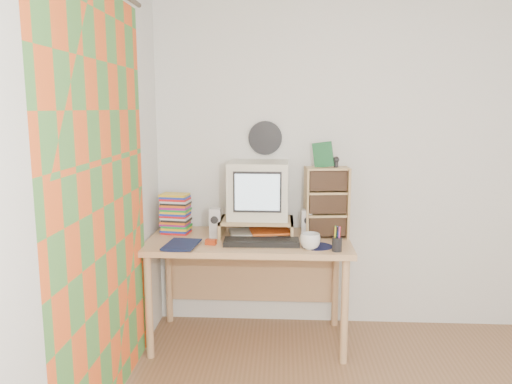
# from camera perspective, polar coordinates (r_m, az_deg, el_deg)

# --- Properties ---
(back_wall) EXTENTS (3.50, 0.00, 3.50)m
(back_wall) POSITION_cam_1_polar(r_m,az_deg,el_deg) (3.83, 15.13, 3.27)
(back_wall) COLOR silver
(back_wall) RESTS_ON floor
(left_wall) EXTENTS (0.00, 3.50, 3.50)m
(left_wall) POSITION_cam_1_polar(r_m,az_deg,el_deg) (2.23, -22.32, -1.46)
(left_wall) COLOR silver
(left_wall) RESTS_ON floor
(curtain) EXTENTS (0.00, 2.20, 2.20)m
(curtain) POSITION_cam_1_polar(r_m,az_deg,el_deg) (2.67, -17.01, -1.63)
(curtain) COLOR #F15C22
(curtain) RESTS_ON left_wall
(wall_disc) EXTENTS (0.25, 0.02, 0.25)m
(wall_disc) POSITION_cam_1_polar(r_m,az_deg,el_deg) (3.71, 1.06, 6.20)
(wall_disc) COLOR black
(wall_disc) RESTS_ON back_wall
(desk) EXTENTS (1.40, 0.70, 0.75)m
(desk) POSITION_cam_1_polar(r_m,az_deg,el_deg) (3.58, -0.77, -7.21)
(desk) COLOR tan
(desk) RESTS_ON floor
(monitor_riser) EXTENTS (0.52, 0.30, 0.12)m
(monitor_riser) POSITION_cam_1_polar(r_m,az_deg,el_deg) (3.55, 0.07, -3.51)
(monitor_riser) COLOR tan
(monitor_riser) RESTS_ON desk
(crt_monitor) EXTENTS (0.43, 0.43, 0.40)m
(crt_monitor) POSITION_cam_1_polar(r_m,az_deg,el_deg) (3.56, 0.28, 0.23)
(crt_monitor) COLOR beige
(crt_monitor) RESTS_ON monitor_riser
(speaker_left) EXTENTS (0.08, 0.08, 0.21)m
(speaker_left) POSITION_cam_1_polar(r_m,az_deg,el_deg) (3.51, -4.69, -3.55)
(speaker_left) COLOR #B8B8BD
(speaker_left) RESTS_ON desk
(speaker_right) EXTENTS (0.08, 0.08, 0.20)m
(speaker_right) POSITION_cam_1_polar(r_m,az_deg,el_deg) (3.53, 5.88, -3.58)
(speaker_right) COLOR #B8B8BD
(speaker_right) RESTS_ON desk
(keyboard) EXTENTS (0.51, 0.18, 0.03)m
(keyboard) POSITION_cam_1_polar(r_m,az_deg,el_deg) (3.34, 0.63, -5.74)
(keyboard) COLOR black
(keyboard) RESTS_ON desk
(dvd_stack) EXTENTS (0.21, 0.16, 0.27)m
(dvd_stack) POSITION_cam_1_polar(r_m,az_deg,el_deg) (3.66, -9.14, -2.56)
(dvd_stack) COLOR brown
(dvd_stack) RESTS_ON desk
(cd_rack) EXTENTS (0.31, 0.19, 0.49)m
(cd_rack) POSITION_cam_1_polar(r_m,az_deg,el_deg) (3.53, 8.04, -1.17)
(cd_rack) COLOR tan
(cd_rack) RESTS_ON desk
(mug) EXTENTS (0.16, 0.16, 0.10)m
(mug) POSITION_cam_1_polar(r_m,az_deg,el_deg) (3.24, 6.21, -5.62)
(mug) COLOR silver
(mug) RESTS_ON desk
(diary) EXTENTS (0.27, 0.21, 0.05)m
(diary) POSITION_cam_1_polar(r_m,az_deg,el_deg) (3.36, -10.16, -5.68)
(diary) COLOR #101A3E
(diary) RESTS_ON desk
(mousepad) EXTENTS (0.21, 0.21, 0.00)m
(mousepad) POSITION_cam_1_polar(r_m,az_deg,el_deg) (3.32, 6.99, -6.17)
(mousepad) COLOR black
(mousepad) RESTS_ON desk
(pen_cup) EXTENTS (0.07, 0.07, 0.13)m
(pen_cup) POSITION_cam_1_polar(r_m,az_deg,el_deg) (3.22, 9.25, -5.62)
(pen_cup) COLOR black
(pen_cup) RESTS_ON desk
(papers) EXTENTS (0.36, 0.29, 0.04)m
(papers) POSITION_cam_1_polar(r_m,az_deg,el_deg) (3.58, 0.38, -4.62)
(papers) COLOR beige
(papers) RESTS_ON desk
(red_box) EXTENTS (0.08, 0.06, 0.04)m
(red_box) POSITION_cam_1_polar(r_m,az_deg,el_deg) (3.35, -5.17, -5.71)
(red_box) COLOR #A83012
(red_box) RESTS_ON desk
(game_box) EXTENTS (0.14, 0.06, 0.17)m
(game_box) POSITION_cam_1_polar(r_m,az_deg,el_deg) (3.48, 7.68, 4.25)
(game_box) COLOR #18542B
(game_box) RESTS_ON cd_rack
(webcam) EXTENTS (0.04, 0.04, 0.08)m
(webcam) POSITION_cam_1_polar(r_m,az_deg,el_deg) (3.49, 9.14, 3.42)
(webcam) COLOR black
(webcam) RESTS_ON cd_rack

